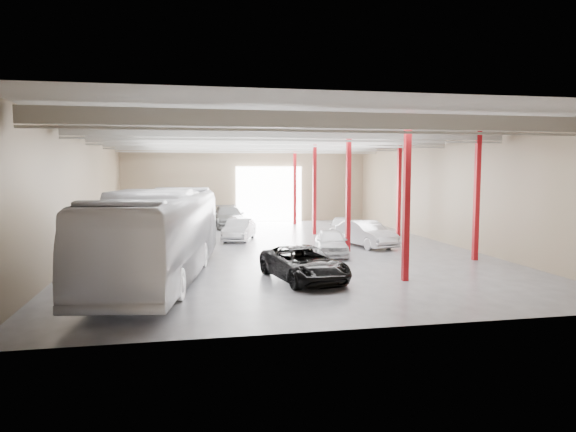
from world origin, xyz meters
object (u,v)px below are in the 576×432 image
object	(u,v)px
car_row_b	(239,230)
car_right_near	(366,234)
coach_bus	(160,235)
black_sedan	(304,264)
car_row_c	(228,217)
car_row_a	(331,242)
car_right_far	(341,226)

from	to	relation	value
car_row_b	car_right_near	world-z (taller)	car_right_near
coach_bus	black_sedan	xyz separation A→B (m)	(6.06, -1.42, -1.23)
car_row_c	car_right_near	world-z (taller)	car_row_c
coach_bus	car_row_a	size ratio (longest dim) A/B	3.36
coach_bus	car_row_b	size ratio (longest dim) A/B	3.17
car_row_c	black_sedan	bearing A→B (deg)	-88.47
coach_bus	car_right_near	xyz separation A→B (m)	(12.01, 7.35, -1.16)
coach_bus	car_row_c	size ratio (longest dim) A/B	2.38
coach_bus	black_sedan	bearing A→B (deg)	-3.84
car_row_a	car_row_c	bearing A→B (deg)	116.86
car_row_b	car_right_near	xyz separation A→B (m)	(7.43, -4.23, 0.06)
car_row_c	car_right_near	size ratio (longest dim) A/B	1.23
car_right_near	car_right_far	xyz separation A→B (m)	(0.00, 5.20, -0.10)
car_right_near	car_right_far	bearing A→B (deg)	75.94
coach_bus	car_right_near	size ratio (longest dim) A/B	2.92
coach_bus	car_right_near	world-z (taller)	coach_bus
coach_bus	car_row_a	xyz separation A→B (m)	(9.01, 4.68, -1.25)
car_row_b	car_right_far	distance (m)	7.49
black_sedan	car_right_far	bearing A→B (deg)	54.94
car_row_b	car_row_a	bearing A→B (deg)	-40.07
coach_bus	car_row_b	bearing A→B (deg)	77.80
car_row_b	car_right_near	size ratio (longest dim) A/B	0.92
car_row_a	car_row_b	distance (m)	8.20
car_right_far	car_row_c	bearing A→B (deg)	155.12
coach_bus	car_row_b	distance (m)	12.52
car_row_a	car_right_near	bearing A→B (deg)	51.82
car_row_c	car_right_far	size ratio (longest dim) A/B	1.45
car_right_far	car_row_a	bearing A→B (deg)	-92.19
black_sedan	car_row_a	distance (m)	6.78
coach_bus	car_row_a	bearing A→B (deg)	36.84
black_sedan	car_right_near	size ratio (longest dim) A/B	1.10
coach_bus	car_row_a	distance (m)	10.23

